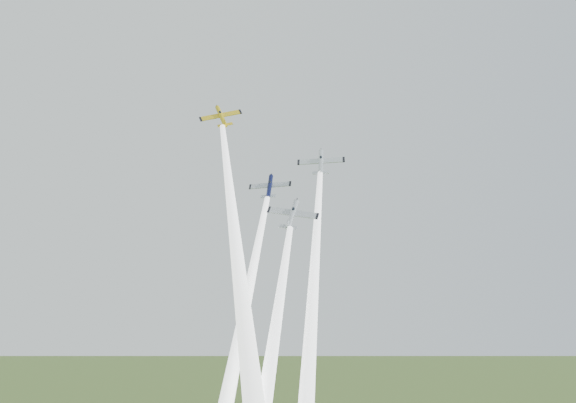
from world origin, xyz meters
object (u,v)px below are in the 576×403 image
object	(u,v)px
plane_silver_right	(321,162)
plane_navy	(270,186)
plane_silver_low	(292,214)
plane_yellow	(221,116)

from	to	relation	value
plane_silver_right	plane_navy	bearing A→B (deg)	-167.60
plane_silver_right	plane_silver_low	distance (m)	18.51
plane_navy	plane_silver_low	size ratio (longest dim) A/B	0.92
plane_yellow	plane_silver_right	distance (m)	20.18
plane_yellow	plane_silver_right	size ratio (longest dim) A/B	0.91
plane_silver_low	plane_yellow	bearing A→B (deg)	140.73
plane_navy	plane_silver_right	world-z (taller)	plane_silver_right
plane_silver_low	plane_navy	bearing A→B (deg)	116.05
plane_yellow	plane_silver_low	distance (m)	27.73
plane_yellow	plane_silver_right	xyz separation A→B (m)	(17.68, -4.37, -8.69)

